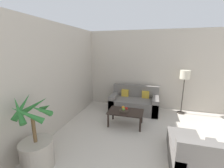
{
  "coord_description": "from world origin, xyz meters",
  "views": [
    {
      "loc": [
        -0.85,
        1.3,
        2.08
      ],
      "look_at": [
        -2.09,
        5.7,
        1.0
      ],
      "focal_mm": 24.0,
      "sensor_mm": 36.0,
      "label": 1
    }
  ],
  "objects_px": {
    "sofa_loveseat": "(134,103)",
    "apple_red": "(126,108)",
    "armchair": "(196,163)",
    "ottoman": "(182,141)",
    "potted_palm": "(36,147)",
    "floor_lamp": "(185,78)",
    "fruit_bowl": "(124,111)",
    "apple_green": "(123,109)",
    "orange_fruit": "(123,107)",
    "coffee_table": "(126,113)"
  },
  "relations": [
    {
      "from": "potted_palm",
      "to": "apple_red",
      "type": "xyz_separation_m",
      "value": [
        1.24,
        1.93,
        0.1
      ]
    },
    {
      "from": "floor_lamp",
      "to": "apple_red",
      "type": "xyz_separation_m",
      "value": [
        -1.6,
        -1.28,
        -0.7
      ]
    },
    {
      "from": "fruit_bowl",
      "to": "ottoman",
      "type": "distance_m",
      "value": 1.56
    },
    {
      "from": "floor_lamp",
      "to": "coffee_table",
      "type": "distance_m",
      "value": 2.23
    },
    {
      "from": "potted_palm",
      "to": "coffee_table",
      "type": "bearing_deg",
      "value": 57.63
    },
    {
      "from": "apple_red",
      "to": "orange_fruit",
      "type": "xyz_separation_m",
      "value": [
        -0.1,
        0.02,
        0.01
      ]
    },
    {
      "from": "apple_red",
      "to": "armchair",
      "type": "distance_m",
      "value": 2.02
    },
    {
      "from": "coffee_table",
      "to": "fruit_bowl",
      "type": "height_order",
      "value": "fruit_bowl"
    },
    {
      "from": "fruit_bowl",
      "to": "armchair",
      "type": "bearing_deg",
      "value": -43.51
    },
    {
      "from": "floor_lamp",
      "to": "ottoman",
      "type": "height_order",
      "value": "floor_lamp"
    },
    {
      "from": "potted_palm",
      "to": "apple_red",
      "type": "bearing_deg",
      "value": 57.28
    },
    {
      "from": "armchair",
      "to": "potted_palm",
      "type": "bearing_deg",
      "value": -169.4
    },
    {
      "from": "floor_lamp",
      "to": "coffee_table",
      "type": "relative_size",
      "value": 1.51
    },
    {
      "from": "ottoman",
      "to": "apple_red",
      "type": "bearing_deg",
      "value": 153.42
    },
    {
      "from": "sofa_loveseat",
      "to": "floor_lamp",
      "type": "height_order",
      "value": "floor_lamp"
    },
    {
      "from": "floor_lamp",
      "to": "apple_red",
      "type": "height_order",
      "value": "floor_lamp"
    },
    {
      "from": "apple_red",
      "to": "ottoman",
      "type": "xyz_separation_m",
      "value": [
        1.34,
        -0.67,
        -0.32
      ]
    },
    {
      "from": "sofa_loveseat",
      "to": "coffee_table",
      "type": "xyz_separation_m",
      "value": [
        -0.1,
        -1.06,
        0.07
      ]
    },
    {
      "from": "coffee_table",
      "to": "fruit_bowl",
      "type": "distance_m",
      "value": 0.09
    },
    {
      "from": "floor_lamp",
      "to": "sofa_loveseat",
      "type": "bearing_deg",
      "value": -171.64
    },
    {
      "from": "potted_palm",
      "to": "apple_green",
      "type": "height_order",
      "value": "potted_palm"
    },
    {
      "from": "orange_fruit",
      "to": "armchair",
      "type": "xyz_separation_m",
      "value": [
        1.51,
        -1.46,
        -0.22
      ]
    },
    {
      "from": "orange_fruit",
      "to": "apple_red",
      "type": "bearing_deg",
      "value": -13.64
    },
    {
      "from": "potted_palm",
      "to": "armchair",
      "type": "xyz_separation_m",
      "value": [
        2.65,
        0.5,
        -0.12
      ]
    },
    {
      "from": "sofa_loveseat",
      "to": "coffee_table",
      "type": "relative_size",
      "value": 1.67
    },
    {
      "from": "sofa_loveseat",
      "to": "armchair",
      "type": "bearing_deg",
      "value": -61.91
    },
    {
      "from": "apple_green",
      "to": "orange_fruit",
      "type": "relative_size",
      "value": 0.87
    },
    {
      "from": "apple_red",
      "to": "orange_fruit",
      "type": "distance_m",
      "value": 0.1
    },
    {
      "from": "potted_palm",
      "to": "ottoman",
      "type": "height_order",
      "value": "potted_palm"
    },
    {
      "from": "coffee_table",
      "to": "fruit_bowl",
      "type": "bearing_deg",
      "value": -141.27
    },
    {
      "from": "orange_fruit",
      "to": "ottoman",
      "type": "xyz_separation_m",
      "value": [
        1.43,
        -0.69,
        -0.33
      ]
    },
    {
      "from": "coffee_table",
      "to": "orange_fruit",
      "type": "xyz_separation_m",
      "value": [
        -0.08,
        0.03,
        0.14
      ]
    },
    {
      "from": "sofa_loveseat",
      "to": "fruit_bowl",
      "type": "bearing_deg",
      "value": -97.4
    },
    {
      "from": "potted_palm",
      "to": "ottoman",
      "type": "distance_m",
      "value": 2.88
    },
    {
      "from": "potted_palm",
      "to": "apple_green",
      "type": "relative_size",
      "value": 17.41
    },
    {
      "from": "orange_fruit",
      "to": "ottoman",
      "type": "height_order",
      "value": "orange_fruit"
    },
    {
      "from": "apple_green",
      "to": "orange_fruit",
      "type": "xyz_separation_m",
      "value": [
        -0.03,
        0.1,
        0.01
      ]
    },
    {
      "from": "orange_fruit",
      "to": "armchair",
      "type": "distance_m",
      "value": 2.11
    },
    {
      "from": "orange_fruit",
      "to": "coffee_table",
      "type": "bearing_deg",
      "value": -19.92
    },
    {
      "from": "floor_lamp",
      "to": "ottoman",
      "type": "distance_m",
      "value": 2.21
    },
    {
      "from": "potted_palm",
      "to": "sofa_loveseat",
      "type": "height_order",
      "value": "potted_palm"
    },
    {
      "from": "floor_lamp",
      "to": "armchair",
      "type": "xyz_separation_m",
      "value": [
        -0.19,
        -2.72,
        -0.92
      ]
    },
    {
      "from": "floor_lamp",
      "to": "fruit_bowl",
      "type": "bearing_deg",
      "value": -141.65
    },
    {
      "from": "sofa_loveseat",
      "to": "apple_red",
      "type": "height_order",
      "value": "sofa_loveseat"
    },
    {
      "from": "potted_palm",
      "to": "floor_lamp",
      "type": "distance_m",
      "value": 4.37
    },
    {
      "from": "armchair",
      "to": "apple_green",
      "type": "bearing_deg",
      "value": 137.33
    },
    {
      "from": "potted_palm",
      "to": "floor_lamp",
      "type": "xyz_separation_m",
      "value": [
        2.85,
        3.21,
        0.8
      ]
    },
    {
      "from": "floor_lamp",
      "to": "ottoman",
      "type": "bearing_deg",
      "value": -97.81
    },
    {
      "from": "fruit_bowl",
      "to": "apple_green",
      "type": "relative_size",
      "value": 3.32
    },
    {
      "from": "coffee_table",
      "to": "apple_red",
      "type": "bearing_deg",
      "value": 13.11
    }
  ]
}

